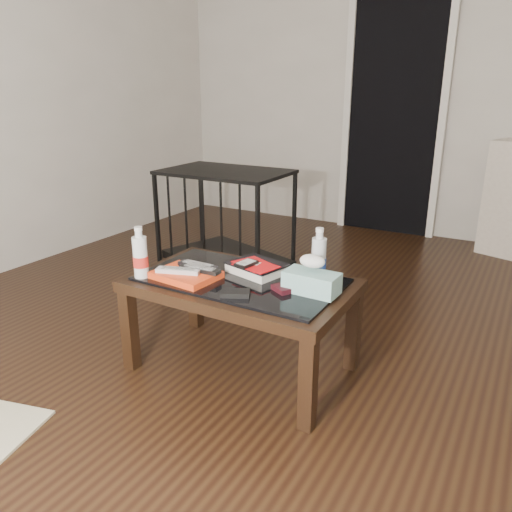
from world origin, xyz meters
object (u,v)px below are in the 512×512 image
Objects in this scene: coffee_table at (241,291)px; water_bottle_right at (319,254)px; pet_crate at (226,234)px; water_bottle_left at (140,252)px; textbook at (257,268)px; tissue_box at (312,282)px.

coffee_table is 4.20× the size of water_bottle_right.
pet_crate is 4.39× the size of water_bottle_right.
water_bottle_left and water_bottle_right have the same top height.
water_bottle_left is 0.81m from water_bottle_right.
pet_crate reaches higher than water_bottle_left.
tissue_box reaches higher than textbook.
pet_crate reaches higher than textbook.
coffee_table is 0.14m from textbook.
coffee_table is at bearing -90.74° from textbook.
water_bottle_left is 0.78m from tissue_box.
coffee_table is at bearing -35.89° from pet_crate.
water_bottle_left is at bearing -129.77° from textbook.
tissue_box is at bearing 1.67° from coffee_table.
pet_crate is at bearing 125.62° from coffee_table.
textbook is at bearing 35.77° from water_bottle_left.
pet_crate is 1.63m from water_bottle_right.
coffee_table is 1.53m from pet_crate.
tissue_box reaches higher than coffee_table.
water_bottle_right is at bearing -23.23° from pet_crate.
tissue_box is at bearing -1.75° from textbook.
water_bottle_left is at bearing -151.67° from water_bottle_right.
textbook is 1.05× the size of water_bottle_left.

